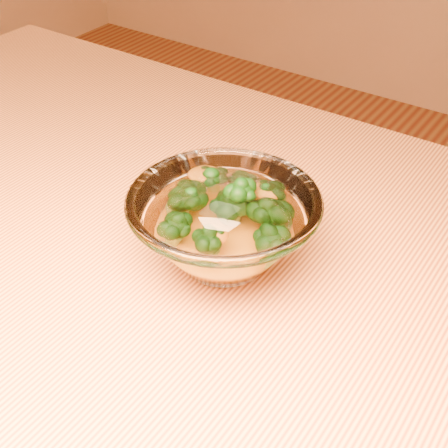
# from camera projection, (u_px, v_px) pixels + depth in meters

# --- Properties ---
(table) EXTENTS (1.20, 0.80, 0.75)m
(table) POSITION_uv_depth(u_px,v_px,m) (140.00, 329.00, 0.68)
(table) COLOR #E29343
(table) RESTS_ON ground
(glass_bowl) EXTENTS (0.18, 0.18, 0.08)m
(glass_bowl) POSITION_uv_depth(u_px,v_px,m) (224.00, 227.00, 0.60)
(glass_bowl) COLOR white
(glass_bowl) RESTS_ON table
(cheese_sauce) EXTENTS (0.09, 0.09, 0.03)m
(cheese_sauce) POSITION_uv_depth(u_px,v_px,m) (224.00, 241.00, 0.61)
(cheese_sauce) COLOR orange
(cheese_sauce) RESTS_ON glass_bowl
(broccoli_heap) EXTENTS (0.13, 0.12, 0.06)m
(broccoli_heap) POSITION_uv_depth(u_px,v_px,m) (227.00, 211.00, 0.60)
(broccoli_heap) COLOR black
(broccoli_heap) RESTS_ON cheese_sauce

